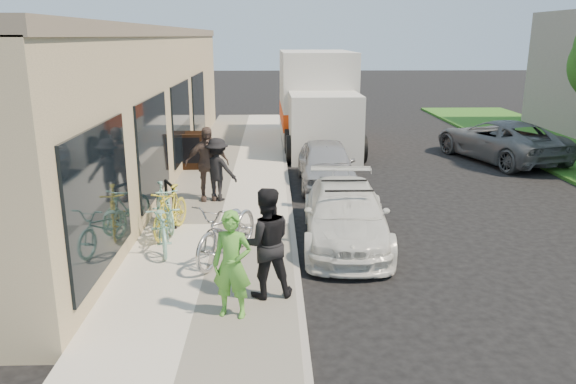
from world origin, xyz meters
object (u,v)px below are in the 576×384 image
object	(u,v)px
sedan_silver	(326,164)
woman_rider	(232,265)
cruiser_bike_c	(170,211)
bike_rack	(170,199)
sedan_white	(345,215)
sandwich_board	(192,151)
bystander_a	(217,169)
moving_truck	(317,104)
bystander_b	(207,164)
tandem_bike	(228,229)
far_car_gray	(500,140)
cruiser_bike_b	(163,225)
cruiser_bike_a	(164,207)
man_standing	(266,243)

from	to	relation	value
sedan_silver	woman_rider	bearing A→B (deg)	-104.52
sedan_silver	cruiser_bike_c	distance (m)	5.46
bike_rack	sedan_white	bearing A→B (deg)	-12.09
sandwich_board	bystander_a	distance (m)	3.44
sedan_white	moving_truck	size ratio (longest dim) A/B	0.58
sandwich_board	bystander_b	distance (m)	3.33
sedan_silver	tandem_bike	distance (m)	5.98
tandem_bike	cruiser_bike_c	size ratio (longest dim) A/B	1.30
sedan_silver	moving_truck	size ratio (longest dim) A/B	0.52
bystander_a	tandem_bike	bearing A→B (deg)	121.19
tandem_bike	bystander_b	distance (m)	3.85
far_car_gray	bystander_a	world-z (taller)	bystander_a
moving_truck	tandem_bike	distance (m)	12.02
cruiser_bike_b	bystander_a	size ratio (longest dim) A/B	1.11
tandem_bike	bystander_b	world-z (taller)	bystander_b
tandem_bike	woman_rider	xyz separation A→B (m)	(0.23, -2.13, 0.23)
woman_rider	moving_truck	bearing A→B (deg)	93.68
moving_truck	far_car_gray	bearing A→B (deg)	-28.56
sedan_silver	sandwich_board	bearing A→B (deg)	159.91
tandem_bike	woman_rider	bearing A→B (deg)	-60.02
far_car_gray	cruiser_bike_a	distance (m)	11.98
sandwich_board	moving_truck	distance (m)	6.32
tandem_bike	man_standing	distance (m)	1.68
sandwich_board	sedan_silver	world-z (taller)	sandwich_board
sandwich_board	tandem_bike	bearing A→B (deg)	-79.57
cruiser_bike_b	far_car_gray	bearing A→B (deg)	26.11
moving_truck	bike_rack	bearing A→B (deg)	-112.05
sedan_silver	tandem_bike	size ratio (longest dim) A/B	1.76
moving_truck	sedan_white	bearing A→B (deg)	-92.13
sedan_silver	bystander_b	xyz separation A→B (m)	(-3.03, -1.78, 0.42)
sedan_silver	tandem_bike	xyz separation A→B (m)	(-2.26, -5.53, 0.07)
sedan_white	cruiser_bike_c	size ratio (longest dim) A/B	2.58
cruiser_bike_c	cruiser_bike_b	bearing A→B (deg)	-76.48
cruiser_bike_b	moving_truck	bearing A→B (deg)	57.23
moving_truck	cruiser_bike_c	distance (m)	11.07
sedan_silver	cruiser_bike_b	bearing A→B (deg)	-124.78
bike_rack	sandwich_board	world-z (taller)	sandwich_board
sedan_silver	tandem_bike	world-z (taller)	sedan_silver
woman_rider	cruiser_bike_c	bearing A→B (deg)	125.92
sedan_white	far_car_gray	xyz separation A→B (m)	(6.06, 7.53, 0.09)
cruiser_bike_b	sandwich_board	bearing A→B (deg)	78.73
moving_truck	woman_rider	xyz separation A→B (m)	(-2.26, -13.86, -0.60)
far_car_gray	woman_rider	world-z (taller)	woman_rider
cruiser_bike_b	cruiser_bike_c	size ratio (longest dim) A/B	1.06
sedan_silver	cruiser_bike_a	xyz separation A→B (m)	(-3.68, -3.87, -0.01)
moving_truck	cruiser_bike_b	size ratio (longest dim) A/B	4.16
sedan_silver	woman_rider	world-z (taller)	woman_rider
sandwich_board	bystander_a	xyz separation A→B (m)	(1.07, -3.26, 0.20)
sedan_white	cruiser_bike_b	size ratio (longest dim) A/B	2.43
sandwich_board	man_standing	distance (m)	8.77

